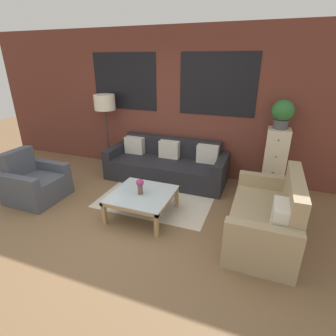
{
  "coord_description": "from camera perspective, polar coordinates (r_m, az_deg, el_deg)",
  "views": [
    {
      "loc": [
        1.86,
        -2.52,
        2.23
      ],
      "look_at": [
        0.44,
        1.24,
        0.55
      ],
      "focal_mm": 28.0,
      "sensor_mm": 36.0,
      "label": 1
    }
  ],
  "objects": [
    {
      "name": "wall_back_brick",
      "position": [
        5.36,
        0.18,
        13.85
      ],
      "size": [
        8.4,
        0.09,
        2.8
      ],
      "color": "brown",
      "rests_on": "ground_plane"
    },
    {
      "name": "armchair_corner",
      "position": [
        4.98,
        -26.95,
        -3.04
      ],
      "size": [
        0.8,
        0.83,
        0.84
      ],
      "color": "#474C56",
      "rests_on": "ground_plane"
    },
    {
      "name": "flower_vase",
      "position": [
        3.87,
        -6.12,
        -3.73
      ],
      "size": [
        0.11,
        0.11,
        0.24
      ],
      "color": "brown",
      "rests_on": "coffee_table"
    },
    {
      "name": "ground_plane",
      "position": [
        3.84,
        -13.1,
        -13.47
      ],
      "size": [
        16.0,
        16.0,
        0.0
      ],
      "primitive_type": "plane",
      "color": "brown"
    },
    {
      "name": "couch_dark",
      "position": [
        5.17,
        -0.29,
        0.56
      ],
      "size": [
        2.32,
        0.88,
        0.78
      ],
      "color": "#232328",
      "rests_on": "ground_plane"
    },
    {
      "name": "settee_vintage",
      "position": [
        3.7,
        20.68,
        -10.22
      ],
      "size": [
        0.8,
        1.53,
        0.92
      ],
      "color": "tan",
      "rests_on": "ground_plane"
    },
    {
      "name": "coffee_table",
      "position": [
        3.97,
        -5.67,
        -6.19
      ],
      "size": [
        0.89,
        0.89,
        0.37
      ],
      "color": "silver",
      "rests_on": "ground_plane"
    },
    {
      "name": "floor_lamp",
      "position": [
        5.63,
        -13.59,
        13.23
      ],
      "size": [
        0.42,
        0.42,
        1.57
      ],
      "color": "#2D2D2D",
      "rests_on": "ground_plane"
    },
    {
      "name": "rug",
      "position": [
        4.61,
        -2.18,
        -6.24
      ],
      "size": [
        1.88,
        1.44,
        0.0
      ],
      "color": "beige",
      "rests_on": "ground_plane"
    },
    {
      "name": "drawer_cabinet",
      "position": [
        4.97,
        22.18,
        1.47
      ],
      "size": [
        0.37,
        0.42,
        1.15
      ],
      "color": "beige",
      "rests_on": "ground_plane"
    },
    {
      "name": "potted_plant",
      "position": [
        4.76,
        23.67,
        10.92
      ],
      "size": [
        0.35,
        0.35,
        0.48
      ],
      "color": "#47474C",
      "rests_on": "drawer_cabinet"
    }
  ]
}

